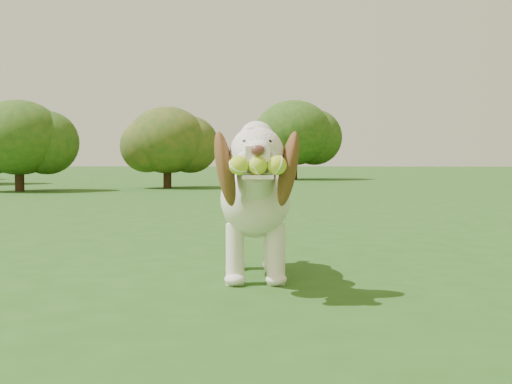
{
  "coord_description": "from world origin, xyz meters",
  "views": [
    {
      "loc": [
        0.26,
        -3.18,
        0.54
      ],
      "look_at": [
        0.15,
        -0.57,
        0.4
      ],
      "focal_mm": 45.0,
      "sensor_mm": 36.0,
      "label": 1
    }
  ],
  "objects": [
    {
      "name": "ground",
      "position": [
        0.0,
        0.0,
        0.0
      ],
      "size": [
        80.0,
        80.0,
        0.0
      ],
      "primitive_type": "plane",
      "color": "#224C15",
      "rests_on": "ground"
    },
    {
      "name": "dog",
      "position": [
        0.13,
        -0.36,
        0.36
      ],
      "size": [
        0.38,
        1.05,
        0.68
      ],
      "rotation": [
        0.0,
        0.0,
        0.06
      ],
      "color": "white",
      "rests_on": "ground"
    },
    {
      "name": "shrub_a",
      "position": [
        -4.06,
        7.1,
        0.88
      ],
      "size": [
        1.44,
        1.44,
        1.49
      ],
      "color": "#382314",
      "rests_on": "ground"
    },
    {
      "name": "shrub_b",
      "position": [
        -1.85,
        8.37,
        0.87
      ],
      "size": [
        1.42,
        1.42,
        1.48
      ],
      "color": "#382314",
      "rests_on": "ground"
    },
    {
      "name": "shrub_i",
      "position": [
        0.5,
        13.17,
        1.19
      ],
      "size": [
        1.95,
        1.95,
        2.02
      ],
      "color": "#382314",
      "rests_on": "ground"
    }
  ]
}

